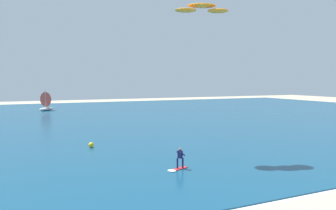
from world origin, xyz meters
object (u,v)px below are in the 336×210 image
marker_buoy (91,145)px  sailboat_outermost (48,101)px  kite (202,9)px  kitesurfer (178,162)px

marker_buoy → sailboat_outermost: bearing=91.8°
kite → sailboat_outermost: bearing=100.4°
kitesurfer → sailboat_outermost: bearing=96.2°
kitesurfer → sailboat_outermost: sailboat_outermost is taller
kitesurfer → marker_buoy: (-4.78, 11.04, -0.33)m
sailboat_outermost → kite: bearing=-79.6°
kite → sailboat_outermost: 56.22m
sailboat_outermost → marker_buoy: 46.27m
kite → marker_buoy: bearing=136.9°
marker_buoy → kite: bearing=-43.1°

